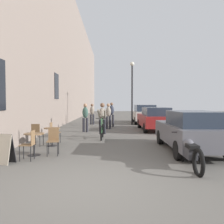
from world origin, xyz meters
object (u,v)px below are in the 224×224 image
(cafe_table_near, at_px, (34,139))
(cafe_chair_near_toward_wall, at_px, (30,143))
(cafe_chair_mid_toward_wall, at_px, (54,131))
(cafe_table_mid, at_px, (52,133))
(cafe_chair_mid_toward_street, at_px, (37,133))
(pedestrian_far, at_px, (112,113))
(parked_car_second, at_px, (155,118))
(pedestrian_mid, at_px, (108,115))
(parked_motorcycle, at_px, (189,152))
(street_lamp, at_px, (132,85))
(pedestrian_furthest, at_px, (92,113))
(parked_car_third, at_px, (144,114))
(cafe_chair_near_toward_street, at_px, (53,139))
(sandwich_board_sign, at_px, (4,149))
(pedestrian_near, at_px, (85,116))
(parked_car_nearest, at_px, (190,130))
(cyclist_on_bicycle, at_px, (102,122))

(cafe_table_near, xyz_separation_m, cafe_chair_near_toward_wall, (0.08, -0.64, -0.00))
(cafe_chair_near_toward_wall, relative_size, cafe_chair_mid_toward_wall, 1.00)
(cafe_table_mid, height_order, cafe_chair_mid_toward_street, cafe_chair_mid_toward_street)
(pedestrian_far, xyz_separation_m, parked_car_second, (2.66, -2.22, -0.24))
(cafe_chair_mid_toward_street, distance_m, pedestrian_mid, 6.67)
(pedestrian_far, xyz_separation_m, parked_motorcycle, (1.99, -10.46, -0.58))
(cafe_chair_near_toward_wall, height_order, pedestrian_far, pedestrian_far)
(cafe_chair_mid_toward_street, relative_size, street_lamp, 0.18)
(parked_car_second, bearing_deg, pedestrian_furthest, 136.65)
(cafe_table_near, height_order, parked_car_third, parked_car_third)
(cafe_table_near, xyz_separation_m, cafe_chair_near_toward_street, (0.60, 0.08, -0.00))
(sandwich_board_sign, bearing_deg, pedestrian_mid, 71.59)
(cafe_table_mid, xyz_separation_m, cafe_chair_mid_toward_wall, (-0.08, 0.56, -0.00))
(pedestrian_near, xyz_separation_m, pedestrian_far, (1.57, 2.97, 0.03))
(cafe_table_mid, height_order, pedestrian_furthest, pedestrian_furthest)
(cafe_chair_near_toward_wall, bearing_deg, sandwich_board_sign, -149.69)
(pedestrian_near, distance_m, parked_car_second, 4.30)
(parked_car_nearest, bearing_deg, cafe_table_near, -173.90)
(pedestrian_far, distance_m, parked_car_nearest, 8.91)
(cafe_chair_near_toward_street, distance_m, parked_car_nearest, 4.70)
(cafe_chair_mid_toward_street, distance_m, parked_motorcycle, 5.80)
(sandwich_board_sign, xyz_separation_m, parked_car_nearest, (5.80, 1.55, 0.33))
(pedestrian_near, bearing_deg, parked_car_second, 10.13)
(pedestrian_near, distance_m, parked_car_third, 7.35)
(sandwich_board_sign, bearing_deg, cafe_chair_near_toward_wall, 30.31)
(street_lamp, bearing_deg, parked_car_nearest, -83.74)
(cafe_chair_near_toward_wall, distance_m, parked_motorcycle, 4.55)
(cafe_chair_mid_toward_wall, relative_size, pedestrian_furthest, 0.54)
(cafe_chair_mid_toward_wall, relative_size, pedestrian_near, 0.53)
(pedestrian_mid, bearing_deg, pedestrian_furthest, 112.52)
(parked_motorcycle, bearing_deg, cafe_chair_near_toward_street, 159.48)
(street_lamp, relative_size, parked_car_second, 1.21)
(pedestrian_near, distance_m, street_lamp, 5.91)
(pedestrian_furthest, distance_m, street_lamp, 3.83)
(cafe_table_near, height_order, pedestrian_mid, pedestrian_mid)
(cafe_chair_mid_toward_street, relative_size, parked_car_nearest, 0.22)
(pedestrian_far, bearing_deg, cafe_chair_near_toward_wall, -104.45)
(pedestrian_furthest, distance_m, parked_car_nearest, 11.08)
(cafe_table_near, bearing_deg, cafe_chair_near_toward_street, 7.14)
(parked_car_third, bearing_deg, parked_car_second, -91.04)
(cafe_chair_near_toward_wall, height_order, street_lamp, street_lamp)
(sandwich_board_sign, distance_m, street_lamp, 12.77)
(cafe_chair_near_toward_street, xyz_separation_m, cafe_chair_mid_toward_wall, (-0.51, 2.13, 0.00))
(pedestrian_near, relative_size, parked_car_second, 0.42)
(parked_car_nearest, bearing_deg, pedestrian_far, 107.66)
(cafe_table_mid, xyz_separation_m, parked_motorcycle, (4.40, -3.06, -0.12))
(cafe_table_near, xyz_separation_m, pedestrian_near, (1.01, 6.08, 0.43))
(cyclist_on_bicycle, relative_size, pedestrian_near, 1.05)
(sandwich_board_sign, bearing_deg, cafe_chair_mid_toward_wall, 79.10)
(cafe_chair_near_toward_street, relative_size, pedestrian_furthest, 0.54)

